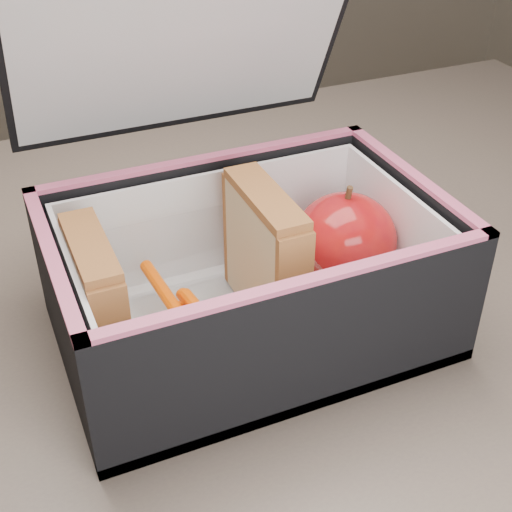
{
  "coord_description": "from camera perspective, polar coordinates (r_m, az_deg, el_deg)",
  "views": [
    {
      "loc": [
        -0.17,
        -0.45,
        1.12
      ],
      "look_at": [
        0.0,
        -0.04,
        0.81
      ],
      "focal_mm": 50.0,
      "sensor_mm": 36.0,
      "label": 1
    }
  ],
  "objects": [
    {
      "name": "lunch_bag",
      "position": [
        0.54,
        -0.75,
        -0.7
      ],
      "size": [
        0.29,
        0.27,
        0.28
      ],
      "color": "black",
      "rests_on": "kitchen_table"
    },
    {
      "name": "carrot_sticks",
      "position": [
        0.53,
        -5.09,
        -5.75
      ],
      "size": [
        0.04,
        0.13,
        0.03
      ],
      "color": "#F74A00",
      "rests_on": "plastic_tub"
    },
    {
      "name": "kitchen_table",
      "position": [
        0.67,
        -1.65,
        -9.36
      ],
      "size": [
        1.2,
        0.8,
        0.75
      ],
      "color": "brown",
      "rests_on": "ground"
    },
    {
      "name": "sandwich_right",
      "position": [
        0.54,
        0.74,
        0.05
      ],
      "size": [
        0.03,
        0.1,
        0.11
      ],
      "color": "tan",
      "rests_on": "plastic_tub"
    },
    {
      "name": "red_apple",
      "position": [
        0.58,
        7.12,
        1.28
      ],
      "size": [
        0.09,
        0.09,
        0.09
      ],
      "rotation": [
        0.0,
        0.0,
        -0.04
      ],
      "color": "maroon",
      "rests_on": "paper_napkin"
    },
    {
      "name": "paper_napkin",
      "position": [
        0.6,
        6.44,
        -2.29
      ],
      "size": [
        0.08,
        0.08,
        0.01
      ],
      "primitive_type": "cube",
      "rotation": [
        0.0,
        0.0,
        0.22
      ],
      "color": "white",
      "rests_on": "lunch_bag"
    },
    {
      "name": "sandwich_left",
      "position": [
        0.51,
        -12.53,
        -3.54
      ],
      "size": [
        0.02,
        0.09,
        0.1
      ],
      "color": "tan",
      "rests_on": "plastic_tub"
    },
    {
      "name": "plastic_tub",
      "position": [
        0.53,
        -5.6,
        -3.38
      ],
      "size": [
        0.17,
        0.12,
        0.07
      ],
      "primitive_type": null,
      "color": "white",
      "rests_on": "lunch_bag"
    }
  ]
}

